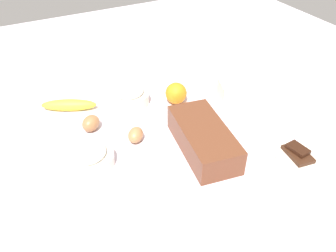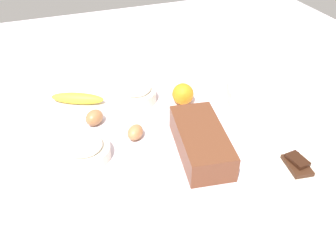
% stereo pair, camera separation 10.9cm
% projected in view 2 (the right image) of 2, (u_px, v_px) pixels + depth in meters
% --- Properties ---
extents(ground_plane, '(2.40, 2.40, 0.02)m').
position_uv_depth(ground_plane, '(168.00, 138.00, 1.12)').
color(ground_plane, silver).
extents(loaf_pan, '(0.30, 0.17, 0.08)m').
position_uv_depth(loaf_pan, '(201.00, 141.00, 1.03)').
color(loaf_pan, brown).
rests_on(loaf_pan, ground_plane).
extents(flour_bowl, '(0.15, 0.15, 0.07)m').
position_uv_depth(flour_bowl, '(85.00, 150.00, 1.01)').
color(flour_bowl, silver).
rests_on(flour_bowl, ground_plane).
extents(sugar_bowl, '(0.14, 0.14, 0.07)m').
position_uv_depth(sugar_bowl, '(136.00, 93.00, 1.25)').
color(sugar_bowl, silver).
rests_on(sugar_bowl, ground_plane).
extents(banana, '(0.12, 0.19, 0.04)m').
position_uv_depth(banana, '(78.00, 98.00, 1.25)').
color(banana, yellow).
rests_on(banana, ground_plane).
extents(orange_fruit, '(0.08, 0.08, 0.08)m').
position_uv_depth(orange_fruit, '(183.00, 94.00, 1.24)').
color(orange_fruit, orange).
rests_on(orange_fruit, ground_plane).
extents(butter_block, '(0.11, 0.09, 0.06)m').
position_uv_depth(butter_block, '(237.00, 95.00, 1.25)').
color(butter_block, '#F4EDB2').
rests_on(butter_block, ground_plane).
extents(egg_near_butter, '(0.08, 0.08, 0.05)m').
position_uv_depth(egg_near_butter, '(94.00, 118.00, 1.15)').
color(egg_near_butter, '#A06B41').
rests_on(egg_near_butter, ground_plane).
extents(egg_beside_bowl, '(0.08, 0.07, 0.05)m').
position_uv_depth(egg_beside_bowl, '(135.00, 132.00, 1.09)').
color(egg_beside_bowl, '#B07748').
rests_on(egg_beside_bowl, ground_plane).
extents(chocolate_plate, '(0.13, 0.13, 0.03)m').
position_uv_depth(chocolate_plate, '(297.00, 166.00, 0.99)').
color(chocolate_plate, silver).
rests_on(chocolate_plate, ground_plane).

